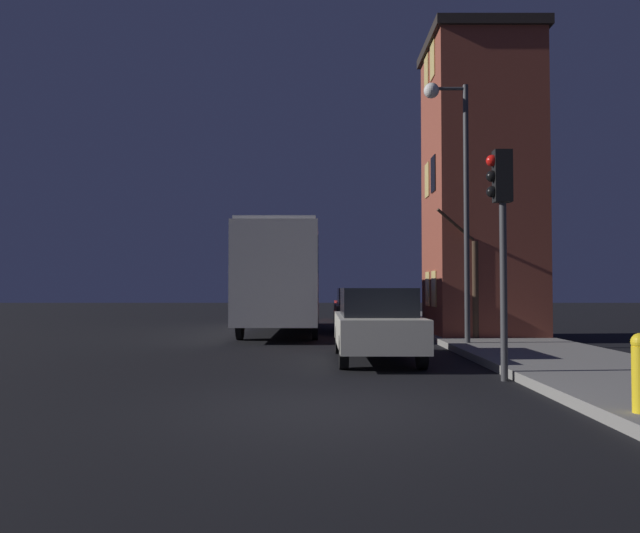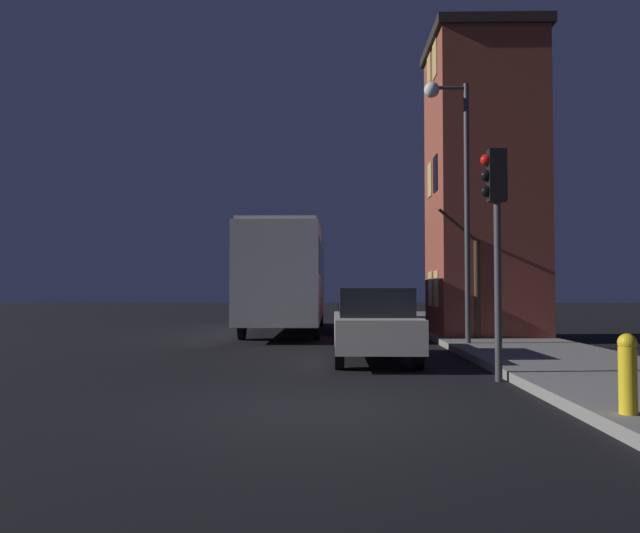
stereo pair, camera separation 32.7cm
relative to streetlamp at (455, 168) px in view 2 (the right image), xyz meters
name	(u,v)px [view 2 (the right image)]	position (x,y,z in m)	size (l,w,h in m)	color
ground_plane	(319,407)	(-3.38, -7.94, -4.72)	(120.00, 120.00, 0.00)	black
brick_building	(483,184)	(1.54, 3.32, 0.15)	(3.39, 3.81, 9.36)	brown
streetlamp	(455,168)	(0.00, 0.00, 0.00)	(1.17, 0.41, 6.84)	#38383A
traffic_light	(495,214)	(-0.42, -5.60, -1.87)	(0.43, 0.24, 3.96)	#38383A
bare_tree	(476,273)	(0.90, 1.62, -2.71)	(2.22, 1.65, 3.84)	#473323
bus	(288,272)	(-4.84, 6.32, -2.55)	(2.50, 10.60, 3.65)	beige
car_near_lane	(374,323)	(-2.31, -2.65, -3.90)	(1.70, 4.54, 1.58)	beige
car_mid_lane	(363,310)	(-2.09, 6.41, -3.91)	(1.78, 4.28, 1.58)	black
car_far_lane	(359,304)	(-1.91, 14.51, -3.93)	(1.74, 4.26, 1.51)	#B21E19
fire_hydrant	(628,372)	(0.12, -9.15, -4.08)	(0.21, 0.21, 0.91)	gold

